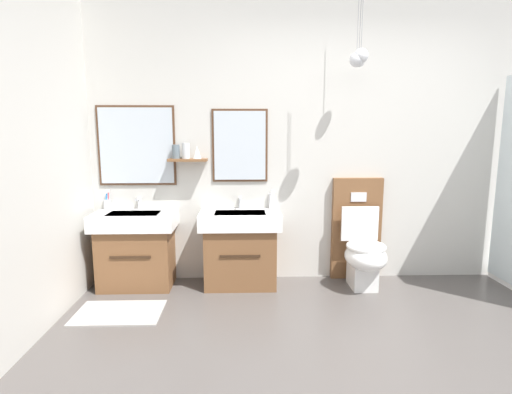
# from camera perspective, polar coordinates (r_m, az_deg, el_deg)

# --- Properties ---
(wall_back) EXTENTS (5.11, 0.62, 2.71)m
(wall_back) POSITION_cam_1_polar(r_m,az_deg,el_deg) (3.95, 12.57, 7.99)
(wall_back) COLOR beige
(wall_back) RESTS_ON ground
(bath_mat) EXTENTS (0.68, 0.44, 0.01)m
(bath_mat) POSITION_cam_1_polar(r_m,az_deg,el_deg) (3.48, -19.09, -15.47)
(bath_mat) COLOR #9E9993
(bath_mat) RESTS_ON ground
(vanity_sink_left) EXTENTS (0.75, 0.46, 0.71)m
(vanity_sink_left) POSITION_cam_1_polar(r_m,az_deg,el_deg) (3.87, -16.85, -6.97)
(vanity_sink_left) COLOR brown
(vanity_sink_left) RESTS_ON ground
(tap_on_left_sink) EXTENTS (0.03, 0.13, 0.11)m
(tap_on_left_sink) POSITION_cam_1_polar(r_m,az_deg,el_deg) (3.93, -16.52, -0.68)
(tap_on_left_sink) COLOR silver
(tap_on_left_sink) RESTS_ON vanity_sink_left
(vanity_sink_right) EXTENTS (0.75, 0.46, 0.71)m
(vanity_sink_right) POSITION_cam_1_polar(r_m,az_deg,el_deg) (3.74, -2.27, -7.14)
(vanity_sink_right) COLOR brown
(vanity_sink_right) RESTS_ON ground
(tap_on_right_sink) EXTENTS (0.03, 0.13, 0.11)m
(tap_on_right_sink) POSITION_cam_1_polar(r_m,az_deg,el_deg) (3.80, -2.29, -0.63)
(tap_on_right_sink) COLOR silver
(tap_on_right_sink) RESTS_ON vanity_sink_right
(toilet) EXTENTS (0.48, 0.62, 1.00)m
(toilet) POSITION_cam_1_polar(r_m,az_deg,el_deg) (3.89, 14.85, -6.79)
(toilet) COLOR brown
(toilet) RESTS_ON ground
(toothbrush_cup) EXTENTS (0.07, 0.07, 0.19)m
(toothbrush_cup) POSITION_cam_1_polar(r_m,az_deg,el_deg) (4.01, -20.61, -0.92)
(toothbrush_cup) COLOR silver
(toothbrush_cup) RESTS_ON vanity_sink_left
(soap_dispenser) EXTENTS (0.06, 0.06, 0.18)m
(soap_dispenser) POSITION_cam_1_polar(r_m,az_deg,el_deg) (3.81, 2.27, -0.51)
(soap_dispenser) COLOR white
(soap_dispenser) RESTS_ON vanity_sink_right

